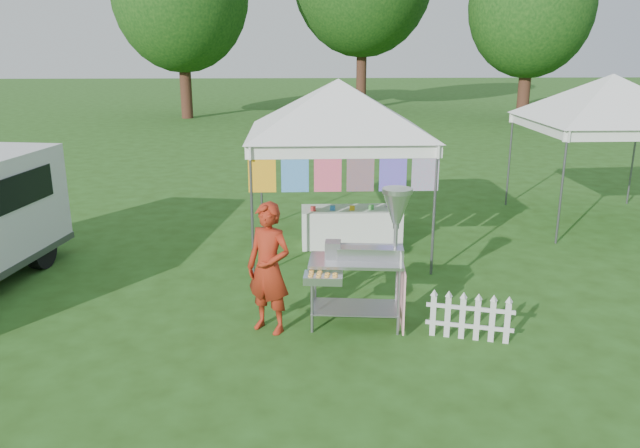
{
  "coord_description": "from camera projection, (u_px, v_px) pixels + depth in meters",
  "views": [
    {
      "loc": [
        -0.76,
        -7.24,
        3.58
      ],
      "look_at": [
        -0.4,
        1.27,
        1.1
      ],
      "focal_mm": 35.0,
      "sensor_mm": 36.0,
      "label": 1
    }
  ],
  "objects": [
    {
      "name": "tree_right",
      "position": [
        532.0,
        6.0,
        28.03
      ],
      "size": [
        5.6,
        5.6,
        8.42
      ],
      "color": "#3D2016",
      "rests_on": "ground"
    },
    {
      "name": "display_table",
      "position": [
        351.0,
        227.0,
        11.39
      ],
      "size": [
        1.8,
        0.7,
        0.69
      ],
      "primitive_type": "cube",
      "color": "white",
      "rests_on": "ground"
    },
    {
      "name": "donut_cart",
      "position": [
        372.0,
        247.0,
        7.9
      ],
      "size": [
        1.4,
        0.87,
        1.84
      ],
      "rotation": [
        0.0,
        0.0,
        -0.1
      ],
      "color": "gray",
      "rests_on": "ground"
    },
    {
      "name": "canopy_main",
      "position": [
        338.0,
        79.0,
        10.49
      ],
      "size": [
        4.24,
        4.24,
        3.45
      ],
      "color": "#59595E",
      "rests_on": "ground"
    },
    {
      "name": "vendor",
      "position": [
        269.0,
        268.0,
        7.85
      ],
      "size": [
        0.74,
        0.67,
        1.7
      ],
      "primitive_type": "imported",
      "rotation": [
        0.0,
        0.0,
        -0.56
      ],
      "color": "maroon",
      "rests_on": "ground"
    },
    {
      "name": "ground",
      "position": [
        355.0,
        334.0,
        7.98
      ],
      "size": [
        120.0,
        120.0,
        0.0
      ],
      "primitive_type": "plane",
      "color": "#274814",
      "rests_on": "ground"
    },
    {
      "name": "canopy_right",
      "position": [
        614.0,
        74.0,
        12.15
      ],
      "size": [
        4.24,
        4.24,
        3.45
      ],
      "color": "#59595E",
      "rests_on": "ground"
    },
    {
      "name": "picket_fence",
      "position": [
        470.0,
        318.0,
        7.75
      ],
      "size": [
        1.04,
        0.33,
        0.56
      ],
      "rotation": [
        0.0,
        0.0,
        -0.29
      ],
      "color": "silver",
      "rests_on": "ground"
    }
  ]
}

